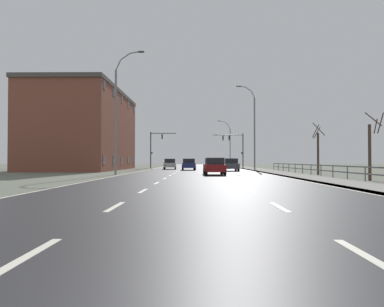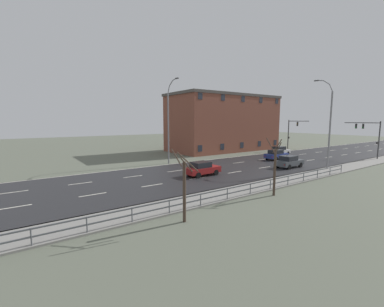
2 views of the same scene
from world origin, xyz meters
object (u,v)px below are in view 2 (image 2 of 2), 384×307
car_near_right (202,169)px  car_distant (276,155)px  car_far_left (280,151)px  car_far_right (289,161)px  street_lamp_midground (329,125)px  brick_building (224,123)px  traffic_signal_right (370,133)px  traffic_signal_left (292,131)px  street_lamp_left_bank (169,124)px

car_near_right → car_distant: same height
car_far_left → car_far_right: size_ratio=1.01×
street_lamp_midground → brick_building: 23.73m
car_near_right → car_far_right: (2.59, 12.25, 0.00)m
traffic_signal_right → traffic_signal_left: (-13.73, -0.48, -0.10)m
traffic_signal_right → car_far_left: traffic_signal_right is taller
street_lamp_left_bank → brick_building: street_lamp_left_bank is taller
street_lamp_midground → brick_building: bearing=171.1°
traffic_signal_left → car_near_right: (8.72, -29.36, -3.22)m
car_distant → car_far_right: same height
car_far_left → car_far_right: same height
car_distant → street_lamp_left_bank: bearing=-114.9°
traffic_signal_left → car_distant: traffic_signal_left is taller
street_lamp_midground → street_lamp_left_bank: street_lamp_left_bank is taller
street_lamp_midground → car_near_right: size_ratio=2.69×
traffic_signal_right → car_far_right: bearing=-97.8°
car_far_left → traffic_signal_right: bearing=35.3°
street_lamp_left_bank → brick_building: size_ratio=0.51×
car_near_right → traffic_signal_left: bearing=104.2°
traffic_signal_right → street_lamp_left_bank: bearing=-115.9°
street_lamp_left_bank → car_far_left: street_lamp_left_bank is taller
traffic_signal_left → street_lamp_midground: bearing=-44.0°
street_lamp_left_bank → car_far_right: bearing=44.2°
car_near_right → car_far_left: bearing=102.3°
traffic_signal_left → car_far_left: size_ratio=1.48×
street_lamp_midground → car_far_left: size_ratio=2.68×
traffic_signal_left → brick_building: bearing=-130.2°
car_near_right → car_distant: bearing=96.8°
traffic_signal_right → car_distant: size_ratio=1.43×
street_lamp_midground → traffic_signal_left: bearing=136.0°
street_lamp_midground → car_near_right: 17.00m
car_far_left → brick_building: brick_building is taller
traffic_signal_left → car_distant: 14.44m
street_lamp_left_bank → brick_building: bearing=115.5°
traffic_signal_left → car_distant: size_ratio=1.48×
car_near_right → brick_building: size_ratio=0.18×
traffic_signal_left → car_distant: bearing=-64.7°
car_far_left → car_near_right: bearing=-78.6°
car_far_left → car_distant: (2.90, -4.78, 0.00)m
brick_building → car_far_left: bearing=11.8°
car_far_right → street_lamp_left_bank: bearing=-137.0°
traffic_signal_left → car_near_right: 30.80m
street_lamp_left_bank → car_near_right: (8.99, -1.00, -4.86)m
car_distant → street_lamp_midground: bearing=-12.2°
street_lamp_midground → brick_building: (-23.44, 3.68, 0.11)m
traffic_signal_left → car_near_right: bearing=-73.5°
traffic_signal_right → car_far_left: (-10.60, -8.42, -3.32)m
brick_building → street_lamp_midground: bearing=-8.9°
traffic_signal_left → brick_building: (-8.83, -10.44, 1.59)m
street_lamp_midground → street_lamp_left_bank: (-14.88, -14.24, 0.16)m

